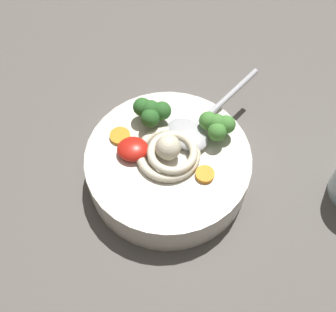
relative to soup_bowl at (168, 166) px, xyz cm
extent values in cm
cube|color=#5B5651|center=(-0.97, -1.02, -5.00)|extent=(105.42, 105.42, 4.46)
cylinder|color=silver|center=(0.00, 0.00, -0.09)|extent=(21.42, 21.42, 5.37)
cylinder|color=gold|center=(0.00, 0.00, 0.13)|extent=(18.85, 18.85, 4.94)
torus|color=beige|center=(0.02, -0.01, 3.17)|extent=(8.25, 8.25, 1.14)
torus|color=beige|center=(0.55, -0.37, 4.08)|extent=(8.84, 8.84, 1.02)
sphere|color=beige|center=(0.02, -0.01, 4.65)|extent=(3.20, 3.20, 3.20)
ellipsoid|color=#B7B7BC|center=(2.42, 2.86, 3.40)|extent=(7.42, 7.23, 1.60)
cylinder|color=#B7B7BC|center=(7.26, 8.59, 3.40)|extent=(10.29, 11.98, 0.80)
ellipsoid|color=red|center=(-4.45, 0.32, 3.51)|extent=(4.03, 3.63, 1.82)
cylinder|color=#7A9E60|center=(-2.42, 5.43, 3.27)|extent=(1.25, 1.25, 1.34)
sphere|color=#2D6628|center=(-2.42, 5.43, 5.16)|extent=(2.46, 2.46, 2.46)
sphere|color=#2D6628|center=(-1.19, 5.43, 4.94)|extent=(2.46, 2.46, 2.46)
sphere|color=#2D6628|center=(-3.53, 5.87, 5.05)|extent=(2.46, 2.46, 2.46)
sphere|color=#2D6628|center=(-2.42, 4.20, 4.99)|extent=(2.46, 2.46, 2.46)
cylinder|color=#7A9E60|center=(6.09, 3.54, 3.25)|extent=(1.22, 1.22, 1.31)
sphere|color=#478938|center=(6.09, 3.54, 5.10)|extent=(2.40, 2.40, 2.40)
sphere|color=#478938|center=(7.29, 3.54, 4.89)|extent=(2.40, 2.40, 2.40)
sphere|color=#478938|center=(5.00, 3.98, 4.99)|extent=(2.40, 2.40, 2.40)
sphere|color=#478938|center=(6.09, 2.34, 4.93)|extent=(2.40, 2.40, 2.40)
cylinder|color=orange|center=(-6.36, 2.72, 2.85)|extent=(2.68, 2.68, 0.50)
cylinder|color=orange|center=(4.64, -2.72, 2.91)|extent=(2.37, 2.37, 0.62)
camera|label=1|loc=(0.99, -29.60, 49.32)|focal=46.52mm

